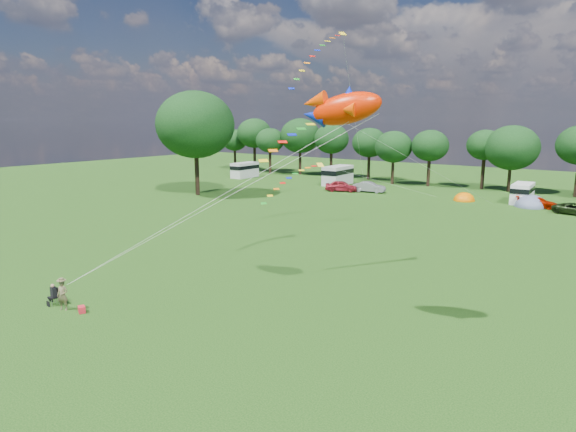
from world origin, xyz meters
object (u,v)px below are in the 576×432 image
Objects in this scene: tent_greyblue at (531,207)px; camp_chair at (54,292)px; car_d at (576,209)px; kite_flyer at (63,295)px; car_c at (537,202)px; campervan_c at (522,193)px; car_b at (369,187)px; fish_kite at (340,109)px; big_tree at (195,125)px; campervan_a at (245,169)px; campervan_b at (338,175)px; tent_orange at (464,200)px; car_a at (342,186)px.

tent_greyblue reaches higher than camp_chair.
kite_flyer is at bearing 170.38° from car_d.
campervan_c reaches higher than car_c.
car_b is 20.46m from car_c.
car_c reaches higher than camp_chair.
fish_kite reaches higher than car_c.
car_d is 0.89× the size of campervan_c.
big_tree is 2.53× the size of campervan_a.
tent_greyblue is 49.46m from camp_chair.
campervan_b is 1.51× the size of tent_greyblue.
fish_kite reaches higher than campervan_c.
campervan_c is at bearing 43.58° from car_c.
car_d is 0.73× the size of campervan_b.
campervan_c is 6.53m from tent_orange.
campervan_a is 44.71m from tent_greyblue.
tent_greyblue is 3.38× the size of camp_chair.
kite_flyer is (31.68, -48.83, -0.57)m from campervan_a.
camp_chair is (-14.72, -47.24, 0.08)m from car_c.
fish_kite reaches higher than camp_chair.
car_d is (3.99, -2.17, -0.03)m from car_c.
campervan_a is 37.37m from tent_orange.
tent_greyblue is 49.25m from kite_flyer.
car_b is at bearing 96.83° from campervan_c.
fish_kite is (6.59, -40.32, 10.11)m from tent_orange.
fish_kite is (26.46, -43.51, 8.61)m from campervan_b.
camp_chair is (-6.73, -47.10, 0.67)m from tent_orange.
car_c is 4.54m from car_d.
car_a reaches higher than camp_chair.
car_c is (23.82, 2.54, -0.13)m from car_a.
campervan_a is 43.28m from campervan_c.
tent_orange is (-7.98, -0.14, -0.59)m from car_c.
big_tree is 2.96× the size of car_a.
car_d is 12.16m from tent_orange.
big_tree is at bearing 120.87° from car_d.
car_c is 0.69× the size of campervan_b.
camp_chair is (22.54, -30.71, -8.33)m from big_tree.
kite_flyer is (-17.61, -45.16, 0.20)m from car_d.
campervan_a is 57.54m from camp_chair.
fish_kite is at bearing -151.58° from campervan_b.
big_tree is 4.81× the size of tent_orange.
car_b is (3.39, 1.61, -0.04)m from car_a.
tent_greyblue reaches higher than car_c.
car_c is 1.48× the size of tent_orange.
campervan_b reaches higher than campervan_c.
car_b is 19.85m from tent_greyblue.
camp_chair is (-14.09, -47.41, 0.67)m from tent_greyblue.
car_b is 2.54× the size of kite_flyer.
fish_kite is (-1.39, -40.46, 9.52)m from car_c.
fish_kite reaches higher than tent_greyblue.
car_c is at bearing 41.98° from kite_flyer.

